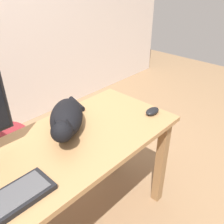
{
  "coord_description": "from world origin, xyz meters",
  "views": [
    {
      "loc": [
        -0.5,
        -0.88,
        1.53
      ],
      "look_at": [
        0.41,
        -0.02,
        0.8
      ],
      "focal_mm": 39.05,
      "sensor_mm": 36.0,
      "label": 1
    }
  ],
  "objects": [
    {
      "name": "desk",
      "position": [
        0.0,
        0.0,
        0.62
      ],
      "size": [
        1.48,
        0.61,
        0.74
      ],
      "color": "#9E7247",
      "rests_on": "ground_plane"
    },
    {
      "name": "cat",
      "position": [
        0.16,
        0.09,
        0.82
      ],
      "size": [
        0.44,
        0.47,
        0.2
      ],
      "color": "black",
      "rests_on": "desk"
    },
    {
      "name": "computer_mouse",
      "position": [
        0.65,
        -0.15,
        0.75
      ],
      "size": [
        0.11,
        0.06,
        0.04
      ],
      "primitive_type": "ellipsoid",
      "color": "black",
      "rests_on": "desk"
    }
  ]
}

